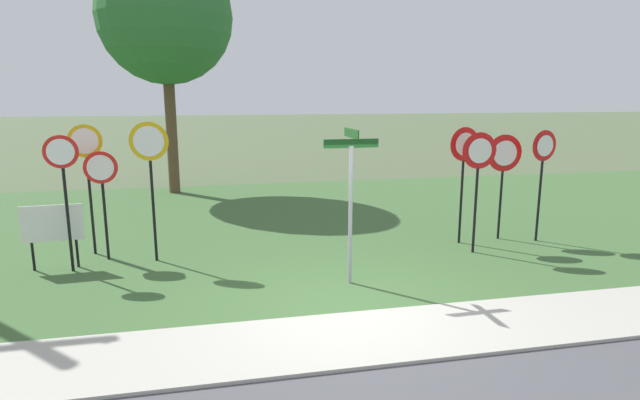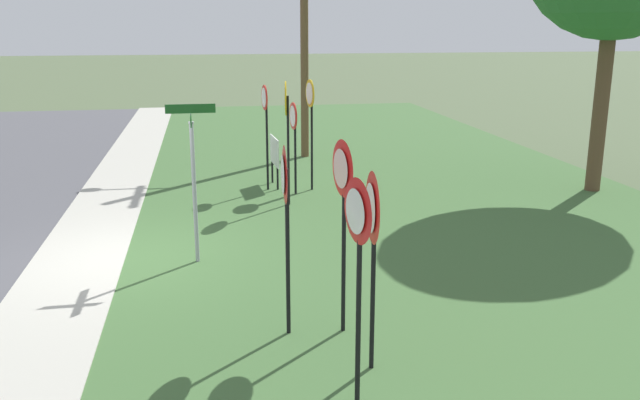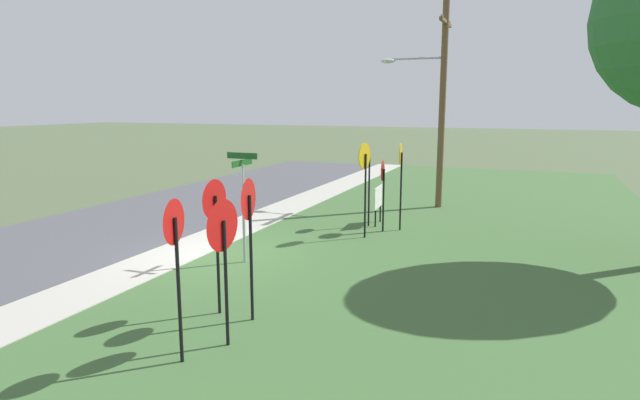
{
  "view_description": "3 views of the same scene",
  "coord_description": "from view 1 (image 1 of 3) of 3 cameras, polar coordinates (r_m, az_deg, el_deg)",
  "views": [
    {
      "loc": [
        -1.98,
        -7.15,
        3.33
      ],
      "look_at": [
        0.25,
        3.27,
        1.15
      ],
      "focal_mm": 29.0,
      "sensor_mm": 36.0,
      "label": 1
    },
    {
      "loc": [
        11.59,
        1.48,
        4.05
      ],
      "look_at": [
        0.62,
        3.37,
        1.11
      ],
      "focal_mm": 37.77,
      "sensor_mm": 36.0,
      "label": 2
    },
    {
      "loc": [
        11.42,
        7.74,
        3.91
      ],
      "look_at": [
        -0.86,
        2.79,
        1.51
      ],
      "focal_mm": 29.71,
      "sensor_mm": 36.0,
      "label": 3
    }
  ],
  "objects": [
    {
      "name": "ground_plane",
      "position": [
        8.13,
        3.2,
        -12.62
      ],
      "size": [
        160.0,
        160.0,
        0.0
      ],
      "primitive_type": "plane",
      "color": "#4C5B3D"
    },
    {
      "name": "yield_sign_far_right",
      "position": [
        11.07,
        17.13,
        3.86
      ],
      "size": [
        0.75,
        0.1,
        2.54
      ],
      "rotation": [
        0.0,
        0.0,
        -0.03
      ],
      "color": "black",
      "rests_on": "grass_median"
    },
    {
      "name": "street_name_post",
      "position": [
        8.88,
        3.4,
        0.83
      ],
      "size": [
        0.96,
        0.82,
        2.72
      ],
      "rotation": [
        0.0,
        0.0,
        0.02
      ],
      "color": "#9EA0A8",
      "rests_on": "grass_median"
    },
    {
      "name": "grass_median",
      "position": [
        13.7,
        -3.39,
        -2.42
      ],
      "size": [
        44.0,
        12.0,
        0.04
      ],
      "primitive_type": "cube",
      "color": "#3D6033",
      "rests_on": "ground_plane"
    },
    {
      "name": "yield_sign_near_left",
      "position": [
        12.38,
        19.65,
        4.01
      ],
      "size": [
        0.84,
        0.11,
        2.41
      ],
      "rotation": [
        0.0,
        0.0,
        -0.05
      ],
      "color": "black",
      "rests_on": "grass_median"
    },
    {
      "name": "oak_tree_left",
      "position": [
        18.23,
        -16.73,
        18.75
      ],
      "size": [
        4.29,
        4.29,
        7.89
      ],
      "color": "brown",
      "rests_on": "grass_median"
    },
    {
      "name": "stop_sign_near_right",
      "position": [
        10.55,
        -18.24,
        4.17
      ],
      "size": [
        0.75,
        0.13,
        2.78
      ],
      "rotation": [
        0.0,
        0.0,
        -0.14
      ],
      "color": "black",
      "rests_on": "grass_median"
    },
    {
      "name": "stop_sign_near_left",
      "position": [
        11.04,
        -22.92,
        1.74
      ],
      "size": [
        0.64,
        0.12,
        2.21
      ],
      "rotation": [
        0.0,
        0.0,
        0.12
      ],
      "color": "black",
      "rests_on": "grass_median"
    },
    {
      "name": "stop_sign_far_left",
      "position": [
        10.53,
        -26.46,
        2.36
      ],
      "size": [
        0.6,
        0.12,
        2.58
      ],
      "rotation": [
        0.0,
        0.0,
        0.12
      ],
      "color": "black",
      "rests_on": "grass_median"
    },
    {
      "name": "sidewalk_strip",
      "position": [
        7.42,
        4.88,
        -14.86
      ],
      "size": [
        44.0,
        1.6,
        0.06
      ],
      "primitive_type": "cube",
      "color": "#ADAA9E",
      "rests_on": "ground_plane"
    },
    {
      "name": "yield_sign_near_right",
      "position": [
        11.73,
        15.63,
        4.58
      ],
      "size": [
        0.74,
        0.15,
        2.6
      ],
      "rotation": [
        0.0,
        0.0,
        0.16
      ],
      "color": "black",
      "rests_on": "grass_median"
    },
    {
      "name": "notice_board",
      "position": [
        11.02,
        -27.42,
        -2.63
      ],
      "size": [
        1.1,
        0.11,
        1.25
      ],
      "rotation": [
        0.0,
        0.0,
        0.07
      ],
      "color": "black",
      "rests_on": "grass_median"
    },
    {
      "name": "stop_sign_far_center",
      "position": [
        11.5,
        -24.33,
        3.84
      ],
      "size": [
        0.66,
        0.12,
        2.71
      ],
      "rotation": [
        0.0,
        0.0,
        0.13
      ],
      "color": "black",
      "rests_on": "grass_median"
    },
    {
      "name": "yield_sign_far_left",
      "position": [
        12.5,
        23.44,
        4.13
      ],
      "size": [
        0.68,
        0.16,
        2.52
      ],
      "rotation": [
        0.0,
        0.0,
        0.19
      ],
      "color": "black",
      "rests_on": "grass_median"
    }
  ]
}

